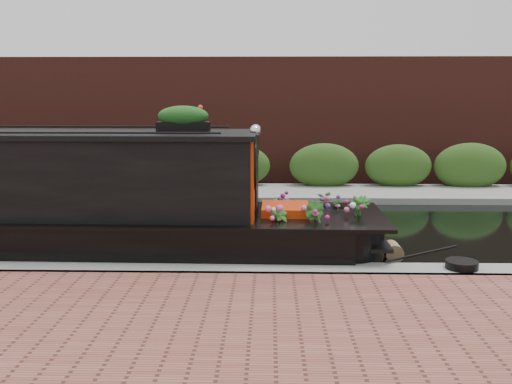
{
  "coord_description": "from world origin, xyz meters",
  "views": [
    {
      "loc": [
        0.77,
        -11.61,
        2.85
      ],
      "look_at": [
        0.5,
        -0.6,
        0.94
      ],
      "focal_mm": 40.0,
      "sensor_mm": 36.0,
      "label": 1
    }
  ],
  "objects": [
    {
      "name": "coiled_mooring_rope",
      "position": [
        3.67,
        -3.28,
        0.31
      ],
      "size": [
        0.49,
        0.49,
        0.12
      ],
      "primitive_type": "cylinder",
      "color": "black",
      "rests_on": "near_bank_coping"
    },
    {
      "name": "ground",
      "position": [
        0.0,
        0.0,
        0.0
      ],
      "size": [
        80.0,
        80.0,
        0.0
      ],
      "primitive_type": "plane",
      "color": "black",
      "rests_on": "ground"
    },
    {
      "name": "rope_fender",
      "position": [
        2.9,
        -2.02,
        0.15
      ],
      "size": [
        0.31,
        0.41,
        0.31
      ],
      "primitive_type": "cylinder",
      "rotation": [
        1.57,
        0.0,
        0.0
      ],
      "color": "#8B6949",
      "rests_on": "ground"
    },
    {
      "name": "far_bank_path",
      "position": [
        0.0,
        4.2,
        0.0
      ],
      "size": [
        40.0,
        2.4,
        0.34
      ],
      "primitive_type": "cube",
      "color": "gray",
      "rests_on": "ground"
    },
    {
      "name": "near_bank_coping",
      "position": [
        0.0,
        -3.3,
        0.0
      ],
      "size": [
        40.0,
        0.6,
        0.5
      ],
      "primitive_type": "cube",
      "color": "gray",
      "rests_on": "ground"
    },
    {
      "name": "narrowboat",
      "position": [
        -3.66,
        -2.02,
        0.85
      ],
      "size": [
        12.21,
        2.33,
        2.88
      ],
      "rotation": [
        0.0,
        0.0,
        -0.02
      ],
      "color": "black",
      "rests_on": "ground"
    },
    {
      "name": "far_hedge",
      "position": [
        0.0,
        5.1,
        0.0
      ],
      "size": [
        40.0,
        1.1,
        2.8
      ],
      "primitive_type": "cube",
      "color": "#2B4D19",
      "rests_on": "ground"
    },
    {
      "name": "far_brick_wall",
      "position": [
        0.0,
        7.2,
        0.0
      ],
      "size": [
        40.0,
        1.0,
        8.0
      ],
      "primitive_type": "cube",
      "color": "#54231C",
      "rests_on": "ground"
    }
  ]
}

